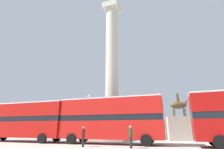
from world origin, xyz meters
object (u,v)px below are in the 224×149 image
(pedestrian_near_lamp, at_px, (131,135))
(equestrian_statue, at_px, (181,126))
(bus_a, at_px, (111,118))
(monument_column, at_px, (112,78))
(street_lamp, at_px, (88,115))
(pedestrian_by_plinth, at_px, (83,135))
(bus_c, at_px, (23,120))

(pedestrian_near_lamp, bearing_deg, equestrian_statue, 160.83)
(bus_a, bearing_deg, monument_column, 106.42)
(monument_column, bearing_deg, pedestrian_near_lamp, -59.73)
(monument_column, relative_size, street_lamp, 3.77)
(pedestrian_near_lamp, height_order, pedestrian_by_plinth, pedestrian_near_lamp)
(bus_a, distance_m, street_lamp, 5.95)
(bus_c, relative_size, pedestrian_by_plinth, 7.08)
(bus_a, xyz_separation_m, pedestrian_by_plinth, (-1.18, -3.29, -1.55))
(bus_a, xyz_separation_m, street_lamp, (-4.64, 3.67, 0.66))
(monument_column, xyz_separation_m, bus_c, (-9.02, -6.10, -5.96))
(bus_a, xyz_separation_m, equestrian_statue, (6.52, 8.63, -0.71))
(street_lamp, bearing_deg, monument_column, 31.98)
(monument_column, xyz_separation_m, pedestrian_by_plinth, (0.76, -8.65, -7.47))
(bus_a, bearing_deg, street_lamp, 138.21)
(monument_column, bearing_deg, equestrian_statue, 21.15)
(bus_c, distance_m, street_lamp, 7.74)
(monument_column, height_order, bus_a, monument_column)
(monument_column, xyz_separation_m, pedestrian_near_lamp, (4.74, -8.12, -7.41))
(equestrian_statue, xyz_separation_m, pedestrian_by_plinth, (-7.70, -11.92, -0.84))
(bus_c, distance_m, pedestrian_near_lamp, 13.98)
(street_lamp, xyz_separation_m, pedestrian_by_plinth, (3.46, -6.96, -2.21))
(bus_c, distance_m, equestrian_statue, 19.84)
(bus_c, xyz_separation_m, pedestrian_near_lamp, (13.76, -2.02, -1.45))
(equestrian_statue, xyz_separation_m, street_lamp, (-11.16, -4.96, 1.37))
(pedestrian_near_lamp, bearing_deg, bus_c, -99.46)
(bus_c, distance_m, pedestrian_by_plinth, 10.21)
(street_lamp, bearing_deg, equestrian_statue, 23.96)
(bus_c, xyz_separation_m, street_lamp, (6.31, 4.41, 0.70))
(equestrian_statue, bearing_deg, bus_a, -140.55)
(equestrian_statue, bearing_deg, street_lamp, -169.53)
(bus_c, height_order, street_lamp, street_lamp)
(bus_a, height_order, pedestrian_near_lamp, bus_a)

